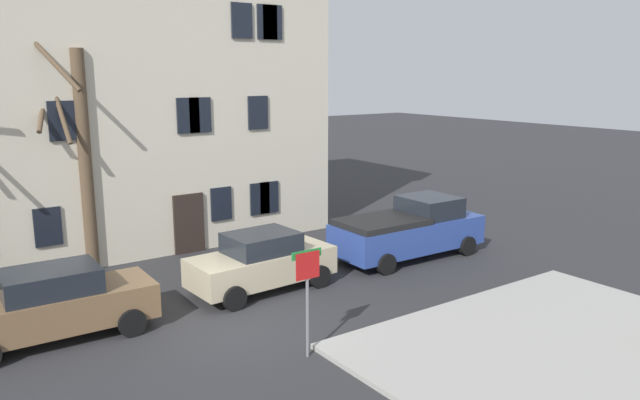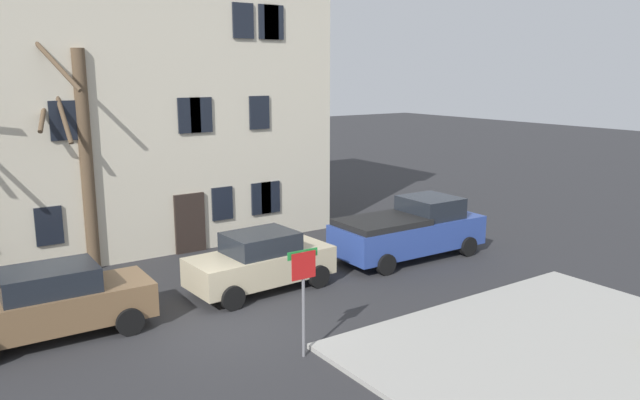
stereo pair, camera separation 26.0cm
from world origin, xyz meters
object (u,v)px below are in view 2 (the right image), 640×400
at_px(car_beige_sedan, 261,261).
at_px(pickup_truck_blue, 410,230).
at_px(tree_bare_far, 82,152).
at_px(car_brown_sedan, 51,303).
at_px(street_sign_pole, 303,282).
at_px(building_main, 123,82).

height_order(car_beige_sedan, pickup_truck_blue, pickup_truck_blue).
relative_size(tree_bare_far, car_brown_sedan, 1.57).
xyz_separation_m(tree_bare_far, pickup_truck_blue, (9.38, -4.84, -2.83)).
distance_m(tree_bare_far, car_beige_sedan, 6.69).
distance_m(car_brown_sedan, street_sign_pole, 6.17).
distance_m(car_brown_sedan, car_beige_sedan, 5.72).
bearing_deg(tree_bare_far, street_sign_pole, -75.97).
bearing_deg(street_sign_pole, tree_bare_far, 104.03).
height_order(building_main, tree_bare_far, building_main).
xyz_separation_m(building_main, street_sign_pole, (-0.34, -13.18, -4.15)).
relative_size(building_main, tree_bare_far, 1.93).
distance_m(car_beige_sedan, street_sign_pole, 4.61).
height_order(tree_bare_far, car_beige_sedan, tree_bare_far).
bearing_deg(street_sign_pole, car_brown_sedan, 136.10).
bearing_deg(pickup_truck_blue, car_brown_sedan, -179.68).
height_order(tree_bare_far, car_brown_sedan, tree_bare_far).
height_order(tree_bare_far, pickup_truck_blue, tree_bare_far).
height_order(building_main, pickup_truck_blue, building_main).
bearing_deg(car_beige_sedan, building_main, 96.33).
bearing_deg(car_brown_sedan, tree_bare_far, 66.64).
distance_m(car_beige_sedan, pickup_truck_blue, 5.78).
bearing_deg(tree_bare_far, car_brown_sedan, -113.36).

